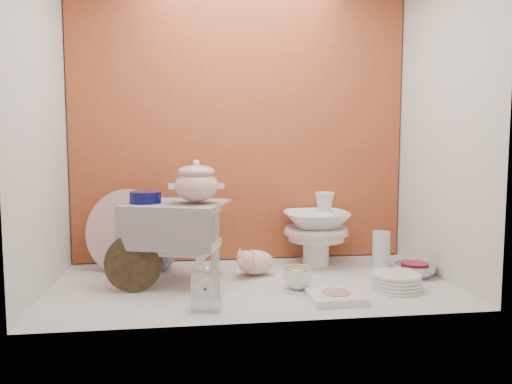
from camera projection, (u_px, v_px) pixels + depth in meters
ground at (252, 284)px, 2.35m from camera, size 1.80×1.80×0.00m
niche_shell at (247, 82)px, 2.43m from camera, size 1.86×1.03×1.53m
step_stool at (177, 242)px, 2.36m from camera, size 0.52×0.48×0.37m
soup_tureen at (196, 182)px, 2.30m from camera, size 0.29×0.29×0.20m
cobalt_bowl at (146, 197)px, 2.32m from camera, size 0.18×0.18×0.05m
floral_platter at (125, 231)px, 2.55m from camera, size 0.44×0.26×0.41m
blue_white_vase at (153, 246)px, 2.59m from camera, size 0.24×0.24×0.24m
lacquer_tray at (134, 263)px, 2.22m from camera, size 0.25×0.07×0.25m
mantel_clock at (207, 289)px, 1.97m from camera, size 0.12×0.07×0.17m
plush_pig at (256, 262)px, 2.49m from camera, size 0.27×0.23×0.13m
teacup_saucer at (298, 290)px, 2.23m from camera, size 0.17×0.17×0.01m
gold_rim_teacup at (298, 278)px, 2.23m from camera, size 0.14×0.14×0.10m
lattice_dish at (336, 296)px, 2.11m from camera, size 0.22×0.22×0.03m
dinner_plate_stack at (397, 282)px, 2.25m from camera, size 0.26×0.26×0.07m
crystal_bowl at (415, 270)px, 2.47m from camera, size 0.24×0.24×0.06m
clear_glass_vase at (381, 249)px, 2.66m from camera, size 0.09×0.09×0.18m
porcelain_tower at (316, 229)px, 2.67m from camera, size 0.41×0.41×0.39m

